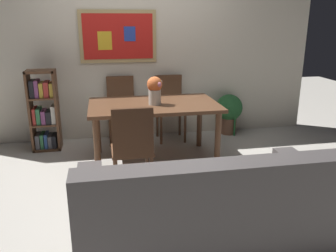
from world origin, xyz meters
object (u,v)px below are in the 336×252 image
Objects in this scene: dining_chair_far_left at (121,104)px; potted_ivy at (229,111)px; dining_chair_far_right at (170,102)px; flower_vase at (155,89)px; dining_chair_near_left at (132,143)px; dining_table at (154,111)px; bookshelf at (44,112)px; leather_couch at (206,217)px.

potted_ivy is at bearing 0.27° from dining_chair_far_left.
flower_vase reaches higher than dining_chair_far_right.
dining_chair_far_left is 2.80× the size of flower_vase.
flower_vase is (-1.26, -0.88, 0.55)m from potted_ivy.
dining_chair_far_right is 2.80× the size of flower_vase.
dining_chair_near_left is 1.00× the size of dining_chair_far_left.
dining_chair_far_left reaches higher than dining_table.
dining_chair_near_left is 1.80m from bookshelf.
dining_table is 2.42× the size of potted_ivy.
bookshelf reaches higher than dining_chair_near_left.
dining_chair_far_left is 1.01m from flower_vase.
flower_vase is (0.34, 0.79, 0.36)m from dining_chair_near_left.
bookshelf is at bearing 154.07° from dining_table.
dining_chair_far_right and dining_chair_far_left have the same top height.
dining_chair_far_left reaches higher than potted_ivy.
leather_couch is at bearing -95.45° from dining_chair_far_right.
dining_chair_far_right is 1.45× the size of potted_ivy.
dining_chair_far_right is at bearing -2.37° from dining_chair_far_left.
flower_vase is at bearing -112.12° from dining_chair_far_right.
dining_table is 1.54m from potted_ivy.
leather_couch reaches higher than dining_table.
flower_vase reaches higher than leather_couch.
leather_couch reaches higher than potted_ivy.
dining_chair_near_left is 2.80× the size of flower_vase.
dining_chair_far_right is 1.71m from bookshelf.
dining_chair_far_left is at bearing 112.44° from dining_table.
bookshelf reaches higher than dining_table.
leather_couch is at bearing -67.31° from dining_chair_near_left.
bookshelf is (-1.70, -0.14, -0.03)m from dining_chair_far_right.
dining_chair_far_left is (-0.34, 0.83, -0.09)m from dining_table.
dining_chair_far_left is (-0.69, 0.03, 0.00)m from dining_chair_far_right.
potted_ivy is (0.92, 0.04, -0.19)m from dining_chair_far_right.
dining_chair_far_right is 0.98m from flower_vase.
potted_ivy is at bearing 46.12° from dining_chair_near_left.
dining_table is 0.90m from dining_chair_near_left.
bookshelf reaches higher than dining_chair_far_right.
dining_chair_far_left is 0.86× the size of bookshelf.
dining_chair_far_right is 0.51× the size of leather_couch.
bookshelf is at bearing -175.30° from dining_chair_far_right.
potted_ivy is (1.61, 0.01, -0.19)m from dining_chair_far_left.
dining_table is 1.67× the size of dining_chair_far_right.
flower_vase is (-0.34, -0.84, 0.36)m from dining_chair_far_right.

